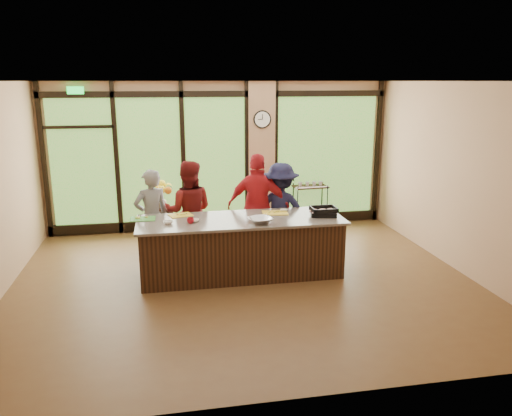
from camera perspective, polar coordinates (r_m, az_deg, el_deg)
name	(u,v)px	position (r m, az deg, el deg)	size (l,w,h in m)	color
floor	(244,281)	(7.79, -1.36, -8.34)	(7.00, 7.00, 0.00)	brown
ceiling	(243,81)	(7.19, -1.50, 14.31)	(7.00, 7.00, 0.00)	white
back_wall	(220,157)	(10.27, -4.12, 5.89)	(7.00, 7.00, 0.00)	tan
right_wall	(460,178)	(8.61, 22.27, 3.21)	(6.00, 6.00, 0.00)	tan
window_wall	(228,162)	(10.26, -3.17, 5.30)	(6.90, 0.12, 3.00)	tan
island_base	(241,248)	(7.91, -1.73, -4.57)	(3.10, 1.00, 0.88)	#321C10
countertop	(241,220)	(7.77, -1.75, -1.37)	(3.20, 1.10, 0.04)	gray
wall_clock	(262,119)	(10.19, 0.72, 10.10)	(0.36, 0.04, 0.36)	black
cook_left	(152,217)	(8.43, -11.83, -1.05)	(0.59, 0.39, 1.62)	slate
cook_midleft	(189,211)	(8.52, -7.68, -0.35)	(0.84, 0.65, 1.72)	maroon
cook_midright	(258,207)	(8.55, 0.27, 0.17)	(1.07, 0.44, 1.82)	red
cook_right	(281,210)	(8.67, 2.84, -0.24)	(1.07, 0.61, 1.65)	#171733
roasting_pan	(324,213)	(8.00, 7.72, -0.62)	(0.40, 0.31, 0.07)	black
mixing_bowl	(260,220)	(7.51, 0.51, -1.42)	(0.35, 0.35, 0.09)	silver
cutting_board_left	(143,219)	(7.93, -12.81, -1.22)	(0.38, 0.29, 0.01)	green
cutting_board_center	(181,215)	(8.04, -8.61, -0.80)	(0.35, 0.27, 0.01)	yellow
cutting_board_right	(275,213)	(8.09, 2.19, -0.55)	(0.41, 0.30, 0.01)	yellow
prep_bowl_near	(168,222)	(7.59, -10.01, -1.64)	(0.14, 0.14, 0.04)	white
prep_bowl_mid	(195,220)	(7.64, -7.02, -1.43)	(0.14, 0.14, 0.04)	white
prep_bowl_far	(284,210)	(8.21, 3.20, -0.28)	(0.12, 0.12, 0.03)	white
red_ramekin	(190,221)	(7.57, -7.50, -1.44)	(0.11, 0.11, 0.09)	#B3111F
flower_stand	(161,228)	(9.31, -10.81, -2.24)	(0.39, 0.39, 0.77)	#321C10
flower_vase	(160,201)	(9.18, -10.96, 0.82)	(0.24, 0.24, 0.25)	olive
bar_cart	(310,199)	(10.58, 6.20, 0.98)	(0.73, 0.46, 0.96)	#321C10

